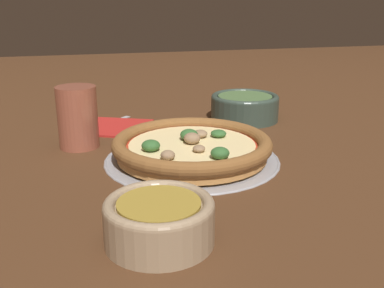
{
  "coord_description": "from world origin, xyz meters",
  "views": [
    {
      "loc": [
        0.18,
        0.68,
        0.26
      ],
      "look_at": [
        0.0,
        0.0,
        0.03
      ],
      "focal_mm": 42.0,
      "sensor_mm": 36.0,
      "label": 1
    }
  ],
  "objects_px": {
    "pizza": "(192,146)",
    "napkin": "(113,126)",
    "fork": "(99,127)",
    "bowl_near": "(159,219)",
    "bowl_far": "(245,106)",
    "drinking_cup": "(78,117)",
    "pizza_tray": "(192,158)"
  },
  "relations": [
    {
      "from": "bowl_near",
      "to": "bowl_far",
      "type": "bearing_deg",
      "value": -120.82
    },
    {
      "from": "napkin",
      "to": "fork",
      "type": "relative_size",
      "value": 1.24
    },
    {
      "from": "napkin",
      "to": "fork",
      "type": "distance_m",
      "value": 0.03
    },
    {
      "from": "pizza_tray",
      "to": "bowl_far",
      "type": "distance_m",
      "value": 0.28
    },
    {
      "from": "pizza_tray",
      "to": "drinking_cup",
      "type": "height_order",
      "value": "drinking_cup"
    },
    {
      "from": "pizza_tray",
      "to": "bowl_near",
      "type": "relative_size",
      "value": 2.38
    },
    {
      "from": "pizza_tray",
      "to": "bowl_far",
      "type": "relative_size",
      "value": 1.97
    },
    {
      "from": "pizza",
      "to": "drinking_cup",
      "type": "distance_m",
      "value": 0.22
    },
    {
      "from": "pizza",
      "to": "napkin",
      "type": "distance_m",
      "value": 0.25
    },
    {
      "from": "pizza_tray",
      "to": "pizza",
      "type": "xyz_separation_m",
      "value": [
        0.0,
        0.0,
        0.02
      ]
    },
    {
      "from": "pizza",
      "to": "bowl_far",
      "type": "xyz_separation_m",
      "value": [
        -0.18,
        -0.22,
        0.01
      ]
    },
    {
      "from": "drinking_cup",
      "to": "napkin",
      "type": "xyz_separation_m",
      "value": [
        -0.07,
        -0.11,
        -0.05
      ]
    },
    {
      "from": "pizza_tray",
      "to": "bowl_far",
      "type": "bearing_deg",
      "value": -128.82
    },
    {
      "from": "pizza_tray",
      "to": "napkin",
      "type": "distance_m",
      "value": 0.25
    },
    {
      "from": "bowl_far",
      "to": "drinking_cup",
      "type": "bearing_deg",
      "value": 15.78
    },
    {
      "from": "pizza_tray",
      "to": "fork",
      "type": "bearing_deg",
      "value": -58.91
    },
    {
      "from": "pizza",
      "to": "bowl_far",
      "type": "relative_size",
      "value": 1.79
    },
    {
      "from": "drinking_cup",
      "to": "fork",
      "type": "relative_size",
      "value": 0.74
    },
    {
      "from": "bowl_far",
      "to": "napkin",
      "type": "bearing_deg",
      "value": -1.46
    },
    {
      "from": "drinking_cup",
      "to": "fork",
      "type": "bearing_deg",
      "value": -109.53
    },
    {
      "from": "drinking_cup",
      "to": "napkin",
      "type": "relative_size",
      "value": 0.6
    },
    {
      "from": "pizza_tray",
      "to": "fork",
      "type": "xyz_separation_m",
      "value": [
        0.14,
        -0.23,
        -0.0
      ]
    },
    {
      "from": "bowl_near",
      "to": "fork",
      "type": "bearing_deg",
      "value": -85.35
    },
    {
      "from": "pizza",
      "to": "napkin",
      "type": "height_order",
      "value": "pizza"
    },
    {
      "from": "pizza",
      "to": "bowl_near",
      "type": "xyz_separation_m",
      "value": [
        0.1,
        0.24,
        0.0
      ]
    },
    {
      "from": "bowl_near",
      "to": "fork",
      "type": "relative_size",
      "value": 0.82
    },
    {
      "from": "pizza",
      "to": "fork",
      "type": "distance_m",
      "value": 0.27
    },
    {
      "from": "bowl_far",
      "to": "drinking_cup",
      "type": "distance_m",
      "value": 0.37
    },
    {
      "from": "drinking_cup",
      "to": "napkin",
      "type": "height_order",
      "value": "drinking_cup"
    },
    {
      "from": "pizza_tray",
      "to": "bowl_far",
      "type": "xyz_separation_m",
      "value": [
        -0.18,
        -0.22,
        0.03
      ]
    },
    {
      "from": "fork",
      "to": "bowl_near",
      "type": "bearing_deg",
      "value": 46.72
    },
    {
      "from": "pizza_tray",
      "to": "fork",
      "type": "distance_m",
      "value": 0.27
    }
  ]
}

